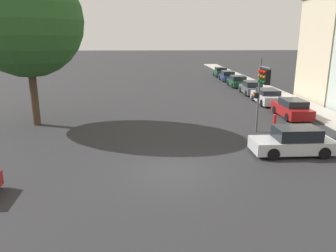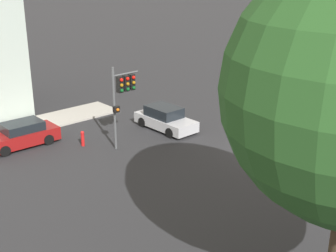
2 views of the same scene
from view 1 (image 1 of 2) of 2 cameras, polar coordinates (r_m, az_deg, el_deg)
The scene contains 12 objects.
ground_plane at distance 15.44m, azimuth 0.71°, elevation -7.88°, with size 300.00×300.00×0.00m, color #28282B.
sidewalk_strip at distance 48.64m, azimuth 13.58°, elevation 7.67°, with size 2.85×60.00×0.13m.
street_tree at distance 24.56m, azimuth -23.46°, elevation 16.48°, with size 7.49×7.49×10.87m.
traffic_signal at distance 21.22m, azimuth 16.11°, elevation 7.40°, with size 0.58×1.87×4.79m.
crossing_car_0 at distance 18.65m, azimuth 21.02°, elevation -2.57°, with size 4.31×1.90×1.47m.
parked_car_0 at distance 27.24m, azimuth 20.79°, elevation 2.82°, with size 1.93×4.30×1.44m.
parked_car_1 at distance 32.27m, azimuth 16.88°, elevation 4.93°, with size 2.10×4.78×1.39m.
parked_car_2 at distance 37.30m, azimuth 14.40°, elevation 6.42°, with size 2.11×4.31×1.46m.
parked_car_3 at distance 42.73m, azimuth 12.02°, elevation 7.59°, with size 2.02×3.97×1.41m.
parked_car_4 at distance 48.50m, azimuth 10.31°, elevation 8.54°, with size 1.96×4.67×1.42m.
parked_car_5 at distance 53.67m, azimuth 9.13°, elevation 9.25°, with size 1.96×3.93×1.48m.
fire_hydrant at distance 23.97m, azimuth 18.08°, elevation 1.00°, with size 0.22×0.22×0.92m.
Camera 1 is at (-0.93, -14.18, 6.04)m, focal length 35.00 mm.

